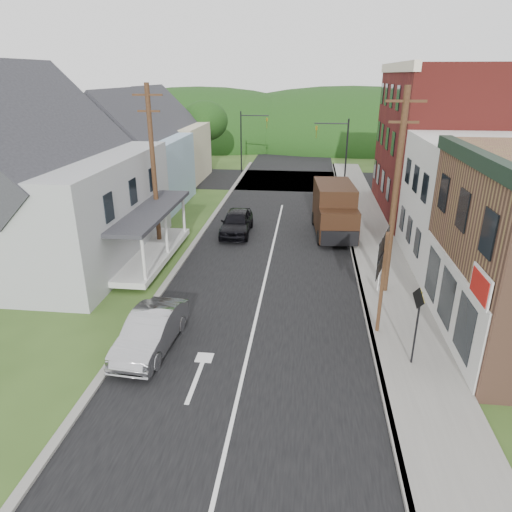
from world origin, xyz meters
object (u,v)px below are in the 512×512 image
(dark_sedan, at_px, (237,222))
(delivery_van, at_px, (334,210))
(silver_sedan, at_px, (151,332))
(route_sign_cluster, at_px, (382,268))
(warning_sign, at_px, (417,316))

(dark_sedan, height_order, delivery_van, delivery_van)
(silver_sedan, height_order, delivery_van, delivery_van)
(dark_sedan, xyz_separation_m, delivery_van, (6.03, 0.61, 0.82))
(dark_sedan, bearing_deg, silver_sedan, -95.51)
(route_sign_cluster, bearing_deg, warning_sign, -48.58)
(silver_sedan, xyz_separation_m, delivery_van, (7.12, 13.79, 0.87))
(warning_sign, bearing_deg, dark_sedan, 105.41)
(dark_sedan, bearing_deg, warning_sign, -59.19)
(dark_sedan, bearing_deg, route_sign_cluster, -57.95)
(silver_sedan, height_order, dark_sedan, dark_sedan)
(delivery_van, xyz_separation_m, route_sign_cluster, (1.16, -11.75, 1.17))
(delivery_van, xyz_separation_m, warning_sign, (2.08, -13.80, 0.40))
(silver_sedan, bearing_deg, dark_sedan, 88.96)
(warning_sign, bearing_deg, silver_sedan, 163.71)
(silver_sedan, relative_size, dark_sedan, 0.97)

